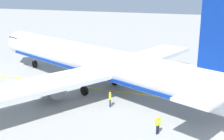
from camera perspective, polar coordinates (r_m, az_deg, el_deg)
name	(u,v)px	position (r m, az deg, el deg)	size (l,w,h in m)	color
airliner_foreground	(95,62)	(36.01, -3.34, 1.57)	(33.28, 39.54, 11.90)	silver
cargo_container_mid	(192,85)	(36.30, 15.43, -2.79)	(2.08, 2.08, 2.13)	#333338
crew_loader_left	(110,98)	(30.93, -0.38, -5.49)	(0.59, 0.39, 1.69)	#191E33
crew_loader_right	(158,123)	(25.71, 8.94, -10.25)	(0.53, 0.45, 1.71)	#191E33
apron_guide_line	(129,93)	(35.32, 3.29, -4.47)	(0.30, 60.00, 0.01)	yellow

